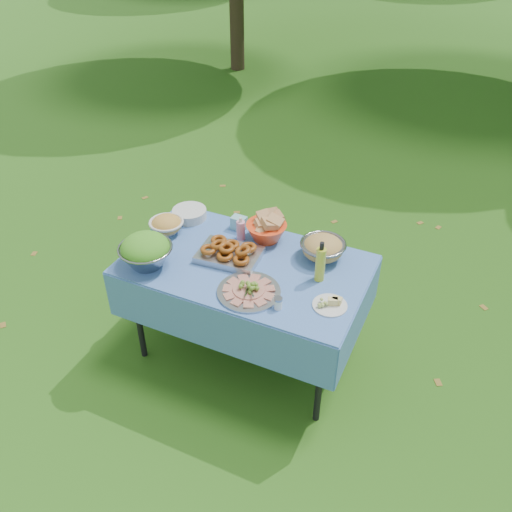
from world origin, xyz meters
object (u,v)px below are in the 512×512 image
(salad_bowl, at_px, (146,251))
(bread_bowl, at_px, (266,228))
(plate_stack, at_px, (189,214))
(charcuterie_platter, at_px, (249,287))
(oil_bottle, at_px, (321,261))
(pasta_bowl_steel, at_px, (323,248))
(picnic_table, at_px, (246,310))

(salad_bowl, distance_m, bread_bowl, 0.77)
(plate_stack, relative_size, bread_bowl, 0.88)
(charcuterie_platter, bearing_deg, oil_bottle, 41.08)
(salad_bowl, height_order, pasta_bowl_steel, salad_bowl)
(charcuterie_platter, bearing_deg, plate_stack, 142.51)
(pasta_bowl_steel, relative_size, charcuterie_platter, 0.76)
(picnic_table, bearing_deg, salad_bowl, -153.75)
(bread_bowl, bearing_deg, charcuterie_platter, -76.56)
(plate_stack, relative_size, pasta_bowl_steel, 0.84)
(bread_bowl, height_order, charcuterie_platter, bread_bowl)
(pasta_bowl_steel, bearing_deg, plate_stack, 177.08)
(picnic_table, distance_m, bread_bowl, 0.55)
(picnic_table, distance_m, salad_bowl, 0.76)
(pasta_bowl_steel, xyz_separation_m, oil_bottle, (0.05, -0.21, 0.06))
(picnic_table, relative_size, salad_bowl, 4.58)
(plate_stack, height_order, pasta_bowl_steel, pasta_bowl_steel)
(bread_bowl, bearing_deg, plate_stack, 178.47)
(picnic_table, relative_size, plate_stack, 6.34)
(plate_stack, bearing_deg, bread_bowl, -1.53)
(picnic_table, height_order, salad_bowl, salad_bowl)
(bread_bowl, distance_m, pasta_bowl_steel, 0.39)
(bread_bowl, bearing_deg, oil_bottle, -28.80)
(pasta_bowl_steel, bearing_deg, picnic_table, -147.47)
(salad_bowl, bearing_deg, plate_stack, 93.93)
(salad_bowl, height_order, oil_bottle, oil_bottle)
(charcuterie_platter, distance_m, oil_bottle, 0.43)
(picnic_table, bearing_deg, charcuterie_platter, -59.94)
(charcuterie_platter, bearing_deg, pasta_bowl_steel, 61.57)
(picnic_table, xyz_separation_m, plate_stack, (-0.57, 0.30, 0.41))
(salad_bowl, distance_m, plate_stack, 0.57)
(charcuterie_platter, height_order, oil_bottle, oil_bottle)
(salad_bowl, relative_size, charcuterie_platter, 0.88)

